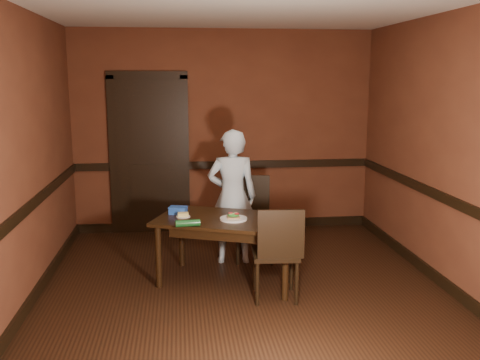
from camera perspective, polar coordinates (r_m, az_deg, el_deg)
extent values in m
cube|color=black|center=(5.37, 0.44, -11.78)|extent=(4.00, 4.50, 0.01)
cube|color=beige|center=(4.99, 0.48, 18.13)|extent=(4.00, 4.50, 0.01)
cube|color=#5A2D1B|center=(7.23, -1.73, 5.17)|extent=(4.00, 0.02, 2.70)
cube|color=#5A2D1B|center=(2.83, 6.06, -3.93)|extent=(4.00, 0.02, 2.70)
cube|color=#5A2D1B|center=(5.16, -22.17, 2.06)|extent=(0.02, 4.50, 2.70)
cube|color=#5A2D1B|center=(5.61, 21.20, 2.78)|extent=(0.02, 4.50, 2.70)
cube|color=black|center=(7.27, -1.70, 1.63)|extent=(4.00, 0.03, 0.10)
cube|color=black|center=(5.24, -21.66, -2.80)|extent=(0.03, 4.50, 0.10)
cube|color=black|center=(5.68, 20.75, -1.71)|extent=(0.03, 4.50, 0.10)
cube|color=black|center=(7.45, -1.67, -4.75)|extent=(4.00, 0.03, 0.12)
cube|color=black|center=(5.49, -21.04, -11.36)|extent=(0.03, 4.50, 0.12)
cube|color=black|center=(5.91, 20.20, -9.69)|extent=(0.03, 4.50, 0.12)
cube|color=black|center=(7.21, -9.64, 2.41)|extent=(0.85, 0.04, 2.05)
cube|color=black|center=(7.28, -13.37, 2.34)|extent=(0.10, 0.06, 2.15)
cube|color=black|center=(7.22, -5.86, 2.52)|extent=(0.10, 0.06, 2.15)
cube|color=black|center=(7.16, -9.91, 10.97)|extent=(1.05, 0.06, 0.10)
cube|color=black|center=(5.50, -1.18, -7.48)|extent=(1.63, 1.27, 0.67)
imported|color=silver|center=(5.98, -0.83, -1.79)|extent=(0.57, 0.39, 1.51)
cylinder|color=silver|center=(5.35, -0.71, -4.18)|extent=(0.27, 0.27, 0.01)
cube|color=#AB8152|center=(5.34, -0.71, -4.01)|extent=(0.13, 0.12, 0.02)
ellipsoid|color=green|center=(5.34, -0.71, -3.76)|extent=(0.12, 0.11, 0.03)
cylinder|color=red|center=(5.34, -1.01, -3.55)|extent=(0.05, 0.05, 0.01)
cylinder|color=red|center=(5.32, -0.36, -3.60)|extent=(0.05, 0.05, 0.01)
cylinder|color=#90BA60|center=(5.30, -1.02, -3.67)|extent=(0.03, 0.03, 0.01)
cylinder|color=#90BA60|center=(5.36, -0.46, -3.52)|extent=(0.03, 0.03, 0.01)
cylinder|color=#90BA60|center=(5.33, -0.71, -3.59)|extent=(0.03, 0.03, 0.01)
cylinder|color=#649844|center=(5.34, 2.27, -3.90)|extent=(0.07, 0.07, 0.07)
cylinder|color=silver|center=(5.33, 2.27, -3.48)|extent=(0.07, 0.07, 0.01)
cylinder|color=silver|center=(5.48, -6.08, -3.90)|extent=(0.14, 0.14, 0.01)
cube|color=#DDC96B|center=(5.47, -6.09, -3.67)|extent=(0.11, 0.07, 0.04)
cube|color=blue|center=(5.60, -6.61, -3.28)|extent=(0.20, 0.16, 0.07)
cube|color=blue|center=(5.59, -6.62, -2.90)|extent=(0.21, 0.17, 0.01)
cylinder|color=#12461B|center=(5.12, -5.59, -4.61)|extent=(0.24, 0.09, 0.07)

